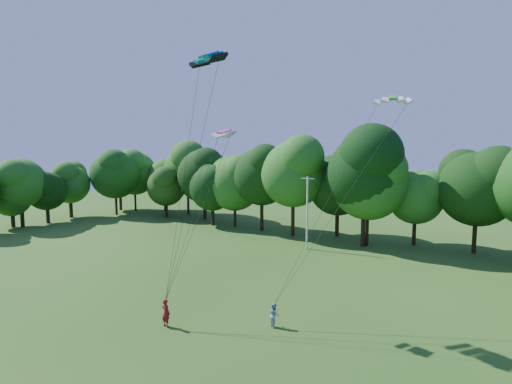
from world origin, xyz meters
The scene contains 10 objects.
ground centered at (0.00, 0.00, 0.00)m, with size 160.00×160.00×0.00m, color #204B14.
utility_pole centered at (-2.94, 29.32, 4.19)m, with size 1.63×0.26×8.16m.
kite_flyer_left centered at (-0.34, 6.74, 0.90)m, with size 0.66×0.43×1.80m, color maroon.
kite_flyer_right centered at (5.14, 10.84, 0.77)m, with size 0.75×0.58×1.54m, color #87A6BB.
kite_teal centered at (-0.83, 11.49, 17.65)m, with size 3.34×2.10×0.68m.
kite_green centered at (9.59, 18.57, 14.71)m, with size 2.67×1.89×0.51m.
kite_pink centered at (1.05, 10.86, 12.35)m, with size 1.84×1.05×0.35m.
tree_back_west centered at (-31.80, 33.91, 6.16)m, with size 6.79×6.79×9.87m.
tree_back_center centered at (1.59, 34.40, 8.73)m, with size 9.61×9.61×13.98m.
tree_flank_west centered at (-43.06, 15.14, 5.25)m, with size 5.78×5.78×8.41m.
Camera 1 is at (18.71, -9.28, 11.22)m, focal length 28.00 mm.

